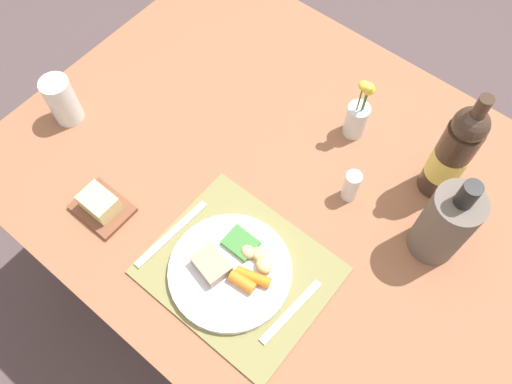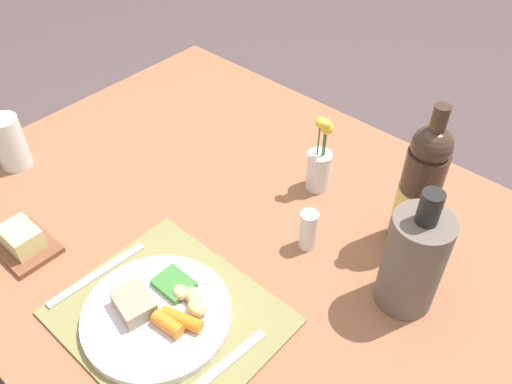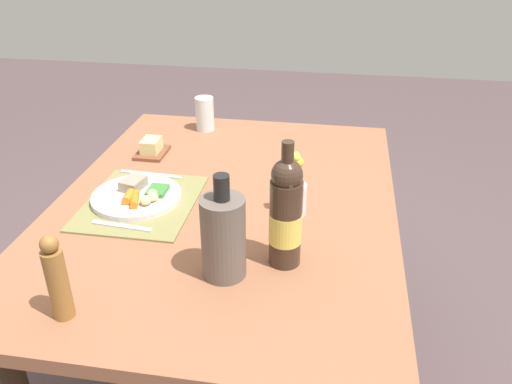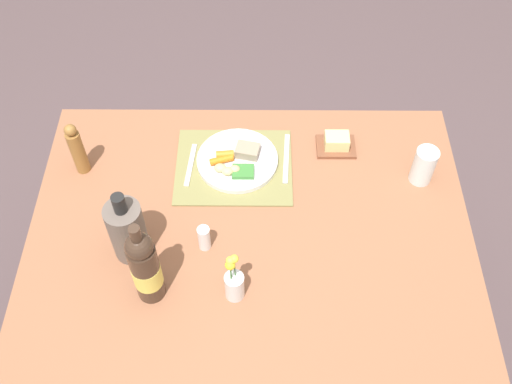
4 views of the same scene
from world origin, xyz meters
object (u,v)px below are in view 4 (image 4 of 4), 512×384
Objects in this scene: cooler_bottle at (127,230)px; wine_bottle at (145,267)px; dining_table at (250,242)px; pepper_mill at (77,149)px; knife at (191,165)px; water_tumbler at (423,167)px; butter_dish at (336,143)px; flower_vase at (234,283)px; salt_shaker at (204,238)px; fork at (286,158)px; dinner_plate at (237,160)px.

wine_bottle reaches higher than cooler_bottle.
cooler_bottle is 0.82× the size of wine_bottle.
dining_table is 6.57× the size of pepper_mill.
wine_bottle is at bearing 85.44° from knife.
knife is 1.35× the size of water_tumbler.
pepper_mill is at bearing 6.55° from butter_dish.
dining_table is 6.99× the size of flower_vase.
water_tumbler is at bearing 153.64° from butter_dish.
salt_shaker is 0.34× the size of cooler_bottle.
wine_bottle reaches higher than pepper_mill.
cooler_bottle is (0.89, 0.27, 0.05)m from water_tumbler.
wine_bottle is (-0.27, 0.45, 0.04)m from pepper_mill.
salt_shaker reaches higher than dining_table.
salt_shaker is 0.22m from cooler_bottle.
pepper_mill is (1.09, -0.03, 0.04)m from water_tumbler.
flower_vase is at bearing 113.66° from knife.
knife is 0.48m from wine_bottle.
fork is 0.79× the size of cooler_bottle.
dinner_plate is at bearing -105.52° from salt_shaker.
flower_vase is at bearing 154.83° from cooler_bottle.
fork is (-0.12, -0.28, 0.08)m from dining_table.
pepper_mill is at bearing -1.79° from water_tumbler.
water_tumbler reaches higher than dining_table.
dinner_plate is at bearing 12.24° from butter_dish.
water_tumbler is (-0.43, 0.08, 0.05)m from fork.
knife is at bearing -51.12° from dining_table.
wine_bottle is at bearing 54.68° from fork.
dinner_plate reaches higher than dining_table.
flower_vase is 0.18m from salt_shaker.
cooler_bottle reaches higher than dining_table.
dining_table is 6.45× the size of fork.
cooler_bottle reaches higher than dinner_plate.
pepper_mill is 0.52m from wine_bottle.
wine_bottle is at bearing 117.35° from cooler_bottle.
water_tumbler reaches higher than knife.
dinner_plate is 0.82× the size of wine_bottle.
fork is 2.33× the size of salt_shaker.
wine_bottle is (-0.07, 0.14, 0.03)m from cooler_bottle.
water_tumbler is 0.49× the size of cooler_bottle.
dinner_plate is 0.16m from fork.
dining_table is at bearing 20.07° from water_tumbler.
pepper_mill is (0.55, -0.23, 0.17)m from dining_table.
flower_vase reaches higher than salt_shaker.
butter_dish is at bearing -158.75° from fork.
water_tumbler is 0.92m from wine_bottle.
pepper_mill is 0.84m from butter_dish.
pepper_mill is at bearing -58.56° from wine_bottle.
salt_shaker is (-0.06, 0.31, 0.04)m from knife.
knife is 0.86× the size of pepper_mill.
wine_bottle reaches higher than water_tumbler.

